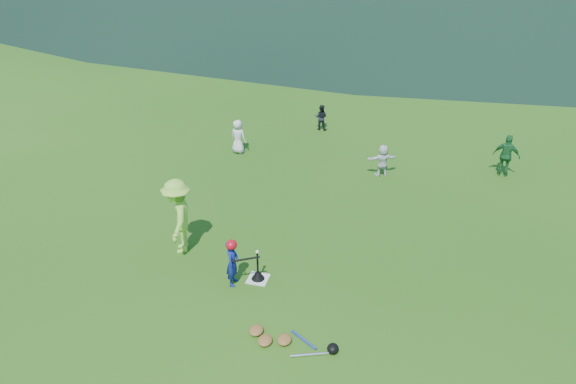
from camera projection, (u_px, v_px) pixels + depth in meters
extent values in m
plane|color=#1E4F12|center=(258.00, 279.00, 12.50)|extent=(120.00, 120.00, 0.00)
cube|color=silver|center=(258.00, 279.00, 12.49)|extent=(0.45, 0.45, 0.02)
sphere|color=white|center=(257.00, 252.00, 12.14)|extent=(0.08, 0.08, 0.08)
imported|color=navy|center=(233.00, 263.00, 12.10)|extent=(0.30, 0.42, 1.10)
imported|color=#96DB40|center=(178.00, 216.00, 13.07)|extent=(1.05, 1.37, 1.87)
imported|color=silver|center=(238.00, 137.00, 18.18)|extent=(0.62, 0.48, 1.12)
imported|color=black|center=(321.00, 117.00, 19.96)|extent=(0.46, 0.36, 0.93)
imported|color=#1E642F|center=(506.00, 156.00, 16.66)|extent=(0.82, 0.49, 1.32)
imported|color=white|center=(382.00, 160.00, 16.75)|extent=(0.96, 0.66, 0.99)
cone|color=black|center=(258.00, 275.00, 12.44)|extent=(0.30, 0.30, 0.18)
cylinder|color=black|center=(258.00, 263.00, 12.28)|extent=(0.04, 0.04, 0.50)
ellipsoid|color=#B10B19|center=(231.00, 245.00, 11.88)|extent=(0.24, 0.26, 0.22)
cylinder|color=black|center=(246.00, 259.00, 11.97)|extent=(0.57, 0.34, 0.07)
ellipsoid|color=olive|center=(265.00, 340.00, 10.73)|extent=(0.28, 0.34, 0.13)
ellipsoid|color=olive|center=(284.00, 339.00, 10.75)|extent=(0.28, 0.34, 0.13)
ellipsoid|color=olive|center=(256.00, 330.00, 10.97)|extent=(0.28, 0.34, 0.13)
cylinder|color=silver|center=(310.00, 355.00, 10.45)|extent=(0.69, 0.32, 0.06)
cylinder|color=#263FA5|center=(304.00, 340.00, 10.79)|extent=(0.60, 0.41, 0.05)
ellipsoid|color=black|center=(333.00, 349.00, 10.49)|extent=(0.22, 0.24, 0.19)
cube|color=gray|center=(394.00, 12.00, 35.89)|extent=(70.00, 0.03, 1.20)
cube|color=yellow|center=(395.00, 2.00, 35.58)|extent=(70.00, 0.08, 0.08)
cylinder|color=gray|center=(394.00, 12.00, 35.89)|extent=(0.07, 0.07, 1.30)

